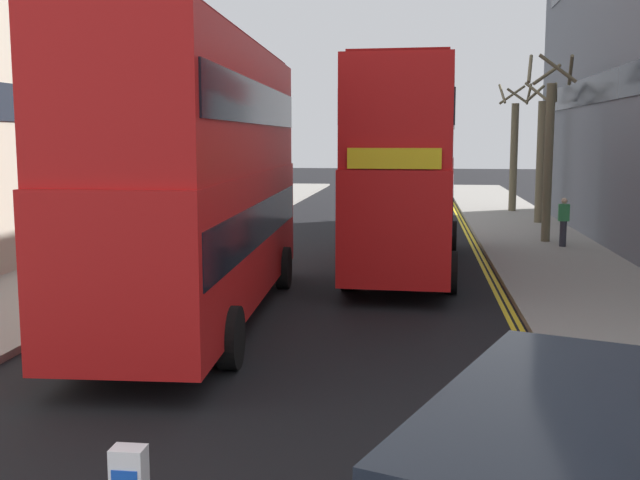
# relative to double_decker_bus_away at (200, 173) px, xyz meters

# --- Properties ---
(sidewalk_right) EXTENTS (4.00, 80.00, 0.14)m
(sidewalk_right) POSITION_rel_double_decker_bus_away_xyz_m (8.54, 4.23, -2.96)
(sidewalk_right) COLOR gray
(sidewalk_right) RESTS_ON ground
(sidewalk_left) EXTENTS (4.00, 80.00, 0.14)m
(sidewalk_left) POSITION_rel_double_decker_bus_away_xyz_m (-4.46, 4.23, -2.96)
(sidewalk_left) COLOR gray
(sidewalk_left) RESTS_ON ground
(kerb_line_outer) EXTENTS (0.10, 56.00, 0.01)m
(kerb_line_outer) POSITION_rel_double_decker_bus_away_xyz_m (6.44, 2.23, -3.03)
(kerb_line_outer) COLOR yellow
(kerb_line_outer) RESTS_ON ground
(kerb_line_inner) EXTENTS (0.10, 56.00, 0.01)m
(kerb_line_inner) POSITION_rel_double_decker_bus_away_xyz_m (6.28, 2.23, -3.03)
(kerb_line_inner) COLOR yellow
(kerb_line_inner) RESTS_ON ground
(double_decker_bus_away) EXTENTS (3.16, 10.90, 5.64)m
(double_decker_bus_away) POSITION_rel_double_decker_bus_away_xyz_m (0.00, 0.00, 0.00)
(double_decker_bus_away) COLOR red
(double_decker_bus_away) RESTS_ON ground
(double_decker_bus_oncoming) EXTENTS (3.15, 10.90, 5.64)m
(double_decker_bus_oncoming) POSITION_rel_double_decker_bus_away_xyz_m (4.10, 6.68, 0.00)
(double_decker_bus_oncoming) COLOR red
(double_decker_bus_oncoming) RESTS_ON ground
(pedestrian_far) EXTENTS (0.34, 0.22, 1.62)m
(pedestrian_far) POSITION_rel_double_decker_bus_away_xyz_m (9.18, 10.88, -2.04)
(pedestrian_far) COLOR #2D2D38
(pedestrian_far) RESTS_ON sidewalk_right
(street_tree_near) EXTENTS (1.45, 1.54, 5.89)m
(street_tree_near) POSITION_rel_double_decker_bus_away_xyz_m (9.51, 18.21, -0.15)
(street_tree_near) COLOR #6B6047
(street_tree_near) RESTS_ON sidewalk_right
(street_tree_mid) EXTENTS (1.64, 1.64, 6.46)m
(street_tree_mid) POSITION_rel_double_decker_bus_away_xyz_m (8.81, 12.10, 0.28)
(street_tree_mid) COLOR #6B6047
(street_tree_mid) RESTS_ON sidewalk_right
(street_tree_distant) EXTENTS (1.48, 1.55, 6.21)m
(street_tree_distant) POSITION_rel_double_decker_bus_away_xyz_m (9.02, 23.44, 0.06)
(street_tree_distant) COLOR #6B6047
(street_tree_distant) RESTS_ON sidewalk_right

